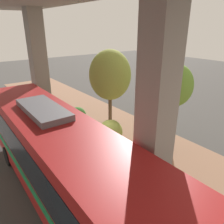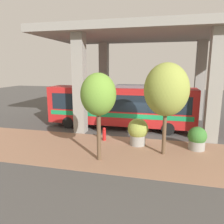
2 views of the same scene
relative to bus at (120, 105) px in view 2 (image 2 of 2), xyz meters
name	(u,v)px [view 2 (image 2 of 2)]	position (x,y,z in m)	size (l,w,h in m)	color
ground_plane	(140,138)	(-2.47, -2.03, -2.04)	(80.00, 80.00, 0.00)	#474442
sidewalk_strip	(134,153)	(-5.47, -2.03, -2.03)	(6.00, 40.00, 0.02)	#936B51
overpass	(148,43)	(1.53, -2.03, 5.17)	(9.40, 17.79, 8.35)	gray
bus	(120,105)	(0.00, 0.00, 0.00)	(2.59, 12.42, 3.78)	#B21E1E
fire_hydrant	(104,134)	(-3.56, 0.43, -1.55)	(0.52, 0.25, 0.97)	#B21919
planter_front	(138,131)	(-3.92, -2.03, -1.08)	(1.38, 1.38, 1.84)	gray
planter_middle	(197,138)	(-3.88, -5.81, -1.29)	(1.17, 1.17, 1.51)	gray
street_tree_near	(166,90)	(-5.18, -3.75, 1.87)	(2.57, 2.57, 5.48)	brown
street_tree_far	(98,95)	(-6.89, -0.21, 1.67)	(1.93, 1.93, 4.92)	brown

